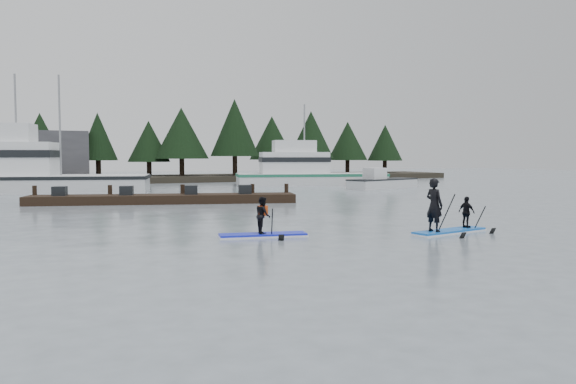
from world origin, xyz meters
name	(u,v)px	position (x,y,z in m)	size (l,w,h in m)	color
ground	(363,236)	(0.00, 0.00, 0.00)	(160.00, 160.00, 0.00)	slate
far_shore	(141,179)	(0.00, 42.00, 0.30)	(70.00, 8.00, 0.60)	#2D281E
treeline	(141,182)	(0.00, 42.00, 0.00)	(60.00, 4.00, 8.00)	black
fishing_boat_large	(22,182)	(-10.60, 29.26, 0.71)	(17.22, 8.68, 9.48)	silver
fishing_boat_medium	(307,179)	(12.76, 30.01, 0.57)	(13.92, 7.12, 8.12)	silver
skiff	(383,184)	(15.90, 22.59, 0.39)	(6.65, 1.99, 0.78)	silver
floating_dock	(164,199)	(-3.26, 15.52, 0.24)	(14.53, 1.94, 0.48)	black
buoy_b	(192,195)	(-0.08, 21.58, 0.00)	(0.58, 0.58, 0.58)	#EA480B
buoy_c	(351,186)	(15.65, 27.20, 0.00)	(0.64, 0.64, 0.64)	#EA480B
paddleboard_solo	(263,223)	(-3.02, 1.29, 0.46)	(2.91, 1.29, 1.80)	#1621CE
paddleboard_duo	(445,213)	(2.90, -0.53, 0.69)	(3.10, 1.44, 2.41)	blue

